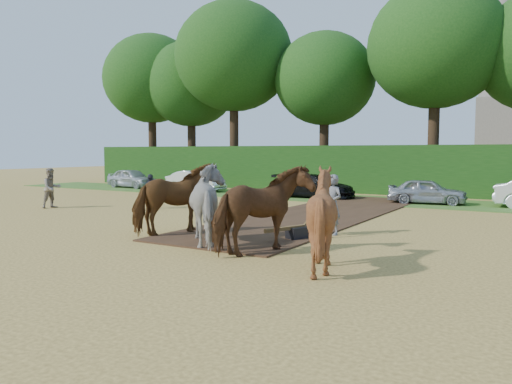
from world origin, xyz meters
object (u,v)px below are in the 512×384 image
Objects in this scene: spectator_far at (150,191)px; plough_team at (241,207)px; spectator_near at (52,188)px; church at (503,58)px; parked_cars at (302,185)px.

plough_team is at bearing -146.24° from spectator_far.
spectator_far is at bearing -53.32° from spectator_near.
plough_team is 0.29× the size of church.
spectator_near is 0.06× the size of parked_cars.
church reaches higher than plough_team.
church reaches higher than parked_cars.
plough_team reaches higher than spectator_near.
parked_cars is at bearing -25.73° from spectator_near.
church is (1.48, 55.76, 12.60)m from plough_team.
plough_team reaches higher than spectator_far.
spectator_far is at bearing -101.49° from church.
spectator_near is 0.07× the size of church.
church is at bearing 80.73° from parked_cars.
spectator_far is 10.45m from plough_team.
spectator_near reaches higher than parked_cars.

